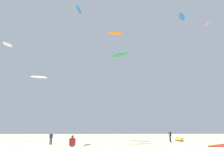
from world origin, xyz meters
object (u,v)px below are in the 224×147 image
kite_aloft_0 (206,25)px  kite_aloft_3 (8,44)px  kite_aloft_7 (116,33)px  kite_aloft_6 (79,10)px  person_left (51,137)px  kite_aloft_1 (39,77)px  kite_grounded_far (179,139)px  kite_aloft_2 (182,17)px  person_foreground (72,144)px  kite_aloft_5 (120,55)px  person_midground (170,135)px

kite_aloft_0 → kite_aloft_3: (-41.16, -2.05, -5.90)m
kite_aloft_7 → kite_aloft_6: bearing=165.5°
person_left → kite_aloft_6: bearing=-23.9°
kite_aloft_1 → kite_grounded_far: bearing=-10.8°
kite_aloft_2 → kite_aloft_6: bearing=-179.1°
person_foreground → kite_aloft_0: 41.05m
person_left → kite_grounded_far: 20.61m
kite_aloft_0 → kite_aloft_7: bearing=-176.1°
kite_aloft_2 → kite_aloft_5: kite_aloft_2 is taller
kite_aloft_3 → kite_aloft_6: kite_aloft_6 is taller
person_left → kite_aloft_7: 24.47m
person_foreground → kite_aloft_2: 40.58m
kite_aloft_1 → kite_aloft_6: bearing=8.3°
kite_aloft_1 → kite_aloft_7: kite_aloft_7 is taller
person_foreground → person_left: bearing=-179.9°
kite_aloft_2 → kite_aloft_0: bearing=-12.9°
kite_aloft_5 → kite_aloft_6: kite_aloft_6 is taller
kite_aloft_3 → person_left: bearing=-38.9°
person_midground → kite_aloft_7: (-7.86, 6.99, 20.04)m
person_midground → person_left: (-17.11, -3.42, -0.08)m
kite_grounded_far → person_left: bearing=-161.4°
kite_aloft_1 → kite_aloft_2: kite_aloft_2 is taller
person_foreground → kite_aloft_7: bearing=147.1°
kite_aloft_0 → kite_aloft_3: 41.63m
person_left → kite_aloft_2: bearing=-80.5°
person_foreground → kite_aloft_6: size_ratio=0.43×
kite_aloft_1 → kite_aloft_6: kite_aloft_6 is taller
kite_aloft_5 → person_foreground: bearing=-102.1°
person_foreground → kite_aloft_0: kite_aloft_0 is taller
kite_aloft_2 → kite_aloft_6: 23.17m
kite_aloft_6 → kite_aloft_7: kite_aloft_6 is taller
kite_aloft_0 → person_left: bearing=-158.0°
person_midground → kite_aloft_2: 28.00m
kite_aloft_2 → person_midground: bearing=-127.5°
person_left → kite_aloft_6: (1.21, 12.49, 26.54)m
person_midground → kite_aloft_0: 27.15m
person_left → kite_aloft_1: size_ratio=0.44×
kite_grounded_far → kite_aloft_7: size_ratio=1.29×
kite_aloft_2 → kite_aloft_6: (-23.14, -0.37, 1.11)m
person_left → kite_aloft_1: (-5.96, 11.45, 10.88)m
kite_aloft_1 → kite_aloft_3: size_ratio=1.35×
kite_aloft_6 → kite_grounded_far: bearing=-17.9°
kite_aloft_0 → kite_aloft_5: 19.93m
person_foreground → kite_aloft_6: bearing=166.9°
person_left → kite_aloft_6: kite_aloft_6 is taller
kite_grounded_far → kite_aloft_3: 36.34m
kite_aloft_1 → kite_aloft_3: (-6.09, -1.72, 6.18)m
kite_aloft_3 → kite_aloft_6: 16.53m
person_midground → kite_aloft_7: kite_aloft_7 is taller
kite_grounded_far → kite_aloft_0: kite_aloft_0 is taller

